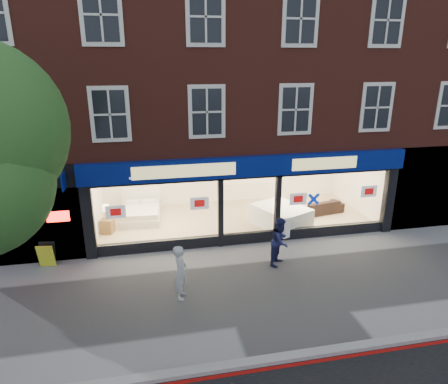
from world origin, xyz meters
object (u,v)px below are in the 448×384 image
object	(u,v)px
sofa	(320,206)
pedestrian_grey	(181,272)
mattress_stack	(281,216)
a_board	(47,255)
display_bed	(141,212)
pedestrian_blue	(280,241)

from	to	relation	value
sofa	pedestrian_grey	distance (m)	8.20
mattress_stack	a_board	size ratio (longest dim) A/B	3.11
display_bed	a_board	xyz separation A→B (m)	(-3.00, -3.20, -0.01)
display_bed	pedestrian_grey	size ratio (longest dim) A/B	1.27
mattress_stack	pedestrian_blue	bearing A→B (deg)	-110.16
pedestrian_grey	display_bed	bearing A→B (deg)	23.26
pedestrian_grey	mattress_stack	bearing A→B (deg)	-34.29
mattress_stack	pedestrian_blue	distance (m)	2.96
mattress_stack	sofa	bearing A→B (deg)	24.65
pedestrian_blue	a_board	bearing A→B (deg)	120.29
a_board	pedestrian_blue	distance (m)	7.57
a_board	pedestrian_blue	xyz separation A→B (m)	(7.44, -1.35, 0.40)
a_board	pedestrian_grey	size ratio (longest dim) A/B	0.51
display_bed	pedestrian_blue	world-z (taller)	pedestrian_blue
sofa	pedestrian_blue	xyz separation A→B (m)	(-3.12, -3.73, 0.41)
a_board	pedestrian_grey	world-z (taller)	pedestrian_grey
pedestrian_blue	mattress_stack	bearing A→B (deg)	20.39
sofa	mattress_stack	bearing A→B (deg)	14.58
sofa	a_board	bearing A→B (deg)	2.66
sofa	a_board	size ratio (longest dim) A/B	2.48
sofa	pedestrian_blue	world-z (taller)	pedestrian_blue
pedestrian_grey	pedestrian_blue	distance (m)	3.60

